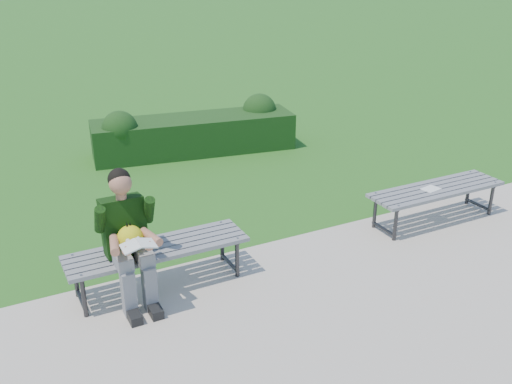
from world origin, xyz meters
name	(u,v)px	position (x,y,z in m)	size (l,w,h in m)	color
ground	(275,242)	(0.00, 0.00, 0.00)	(80.00, 80.00, 0.00)	#1E6D18
walkway	(367,321)	(0.00, -1.75, 0.01)	(30.00, 3.50, 0.02)	#ACA68D
hedge	(195,132)	(0.39, 3.50, 0.35)	(3.44, 1.34, 0.87)	#133E17
bench_left	(158,251)	(-1.51, -0.31, 0.42)	(1.80, 0.50, 0.46)	slate
bench_right	(436,192)	(2.03, -0.43, 0.42)	(1.80, 0.50, 0.46)	slate
seated_boy	(128,235)	(-1.81, -0.41, 0.71)	(0.56, 0.76, 1.31)	slate
paper_sheet	(431,189)	(1.93, -0.43, 0.47)	(0.24, 0.20, 0.01)	white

